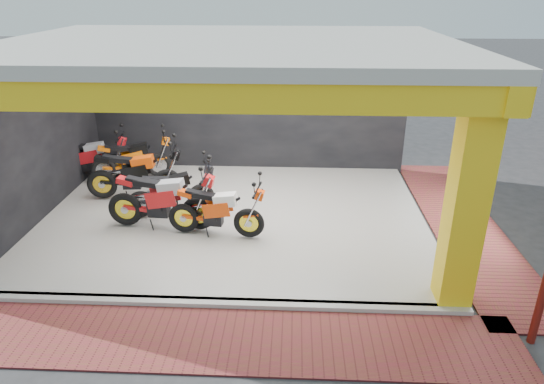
{
  "coord_description": "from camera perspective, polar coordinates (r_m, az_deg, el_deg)",
  "views": [
    {
      "loc": [
        1.25,
        -7.23,
        4.65
      ],
      "look_at": [
        0.83,
        1.44,
        0.9
      ],
      "focal_mm": 32.0,
      "sensor_mm": 36.0,
      "label": 1
    }
  ],
  "objects": [
    {
      "name": "moto_row_e",
      "position": [
        12.66,
        -18.01,
        4.23
      ],
      "size": [
        2.2,
        1.02,
        1.3
      ],
      "primitive_type": null,
      "rotation": [
        0.0,
        0.0,
        0.11
      ],
      "color": "red",
      "rests_on": "showroom_floor"
    },
    {
      "name": "floor_kerb",
      "position": [
        7.83,
        -7.14,
        -12.84
      ],
      "size": [
        8.0,
        0.2,
        0.1
      ],
      "primitive_type": "cube",
      "color": "silver",
      "rests_on": "ground"
    },
    {
      "name": "moto_row_a",
      "position": [
        9.54,
        -8.75,
        -0.65
      ],
      "size": [
        2.39,
        1.03,
        1.43
      ],
      "primitive_type": null,
      "rotation": [
        0.0,
        0.0,
        -0.07
      ],
      "color": "red",
      "rests_on": "showroom_floor"
    },
    {
      "name": "moto_row_b",
      "position": [
        10.45,
        -8.45,
        0.88
      ],
      "size": [
        2.09,
        1.37,
        1.2
      ],
      "primitive_type": null,
      "rotation": [
        0.0,
        0.0,
        0.36
      ],
      "color": "black",
      "rests_on": "showroom_floor"
    },
    {
      "name": "moto_row_d",
      "position": [
        12.46,
        -13.24,
        4.37
      ],
      "size": [
        2.2,
        1.35,
        1.26
      ],
      "primitive_type": null,
      "rotation": [
        0.0,
        0.0,
        0.31
      ],
      "color": "orange",
      "rests_on": "showroom_floor"
    },
    {
      "name": "paver_right",
      "position": [
        10.92,
        21.49,
        -3.51
      ],
      "size": [
        1.4,
        7.0,
        0.03
      ],
      "primitive_type": "cube",
      "color": "maroon",
      "rests_on": "ground"
    },
    {
      "name": "showroom_ceiling",
      "position": [
        9.37,
        -5.13,
        16.84
      ],
      "size": [
        8.4,
        6.4,
        0.2
      ],
      "primitive_type": "cube",
      "color": "beige",
      "rests_on": "corner_column"
    },
    {
      "name": "moto_hero",
      "position": [
        9.18,
        -2.76,
        -2.03
      ],
      "size": [
        2.09,
        0.98,
        1.23
      ],
      "primitive_type": null,
      "rotation": [
        0.0,
        0.0,
        -0.12
      ],
      "color": "#F6450A",
      "rests_on": "showroom_floor"
    },
    {
      "name": "left_wall",
      "position": [
        11.05,
        -26.43,
        5.68
      ],
      "size": [
        0.2,
        6.2,
        3.5
      ],
      "primitive_type": "cube",
      "color": "black",
      "rests_on": "ground"
    },
    {
      "name": "moto_row_c",
      "position": [
        11.16,
        -12.33,
        2.58
      ],
      "size": [
        2.34,
        1.04,
        1.39
      ],
      "primitive_type": null,
      "rotation": [
        0.0,
        0.0,
        0.09
      ],
      "color": "black",
      "rests_on": "showroom_floor"
    },
    {
      "name": "header_beam_front",
      "position": [
        6.49,
        -8.55,
        11.12
      ],
      "size": [
        8.4,
        0.3,
        0.4
      ],
      "primitive_type": "cube",
      "color": "yellow",
      "rests_on": "corner_column"
    },
    {
      "name": "corner_column",
      "position": [
        7.52,
        21.94,
        -1.09
      ],
      "size": [
        0.5,
        0.5,
        3.5
      ],
      "primitive_type": "cube",
      "color": "yellow",
      "rests_on": "ground"
    },
    {
      "name": "header_beam_right",
      "position": [
        9.72,
        19.79,
        14.06
      ],
      "size": [
        0.3,
        6.4,
        0.4
      ],
      "primitive_type": "cube",
      "color": "yellow",
      "rests_on": "corner_column"
    },
    {
      "name": "showroom_floor",
      "position": [
        10.39,
        -4.43,
        -3.01
      ],
      "size": [
        8.0,
        6.0,
        0.1
      ],
      "primitive_type": "cube",
      "color": "silver",
      "rests_on": "ground"
    },
    {
      "name": "paver_front",
      "position": [
        7.24,
        -8.17,
        -16.69
      ],
      "size": [
        9.0,
        1.4,
        0.03
      ],
      "primitive_type": "cube",
      "color": "maroon",
      "rests_on": "ground"
    },
    {
      "name": "back_wall",
      "position": [
        12.73,
        -2.98,
        10.15
      ],
      "size": [
        8.2,
        0.2,
        3.5
      ],
      "primitive_type": "cube",
      "color": "black",
      "rests_on": "ground"
    },
    {
      "name": "ground",
      "position": [
        8.68,
        -6.02,
        -9.16
      ],
      "size": [
        80.0,
        80.0,
        0.0
      ],
      "primitive_type": "plane",
      "color": "#2D2D30",
      "rests_on": "ground"
    }
  ]
}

